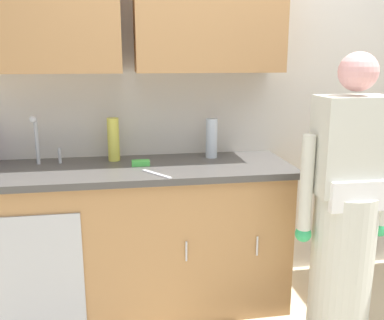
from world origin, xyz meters
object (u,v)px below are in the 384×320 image
Objects in this scene: sink at (42,172)px; bottle_water_tall at (113,139)px; bottle_dish_liquid at (211,138)px; knife_on_counter at (156,174)px; sponge at (141,163)px; person_at_sink at (345,225)px.

bottle_water_tall is at bearing 20.60° from sink.
bottle_dish_liquid is (0.64, -0.02, -0.01)m from bottle_water_tall.
sink is 2.08× the size of knife_on_counter.
sink is at bearing -159.40° from bottle_water_tall.
bottle_dish_liquid is 0.56m from knife_on_counter.
sponge is at bearing -163.55° from bottle_dish_liquid.
knife_on_counter is (0.67, -0.22, 0.02)m from sink.
bottle_water_tall is 0.64m from bottle_dish_liquid.
sponge is (0.16, -0.16, -0.12)m from bottle_water_tall.
bottle_water_tall reaches higher than bottle_dish_liquid.
person_at_sink is 1.00m from bottle_dish_liquid.
bottle_dish_liquid is at bearing 16.45° from sponge.
knife_on_counter is 0.24m from sponge.
bottle_dish_liquid is at bearing -1.53° from bottle_water_tall.
sink is at bearing 36.62° from knife_on_counter.
bottle_water_tall reaches higher than sponge.
sink is at bearing -179.72° from sponge.
sink is 0.48m from bottle_water_tall.
sponge is at bearing 0.28° from sink.
sink is at bearing 161.76° from person_at_sink.
person_at_sink is at bearing -29.77° from bottle_water_tall.
sponge is (-1.08, 0.55, 0.26)m from person_at_sink.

